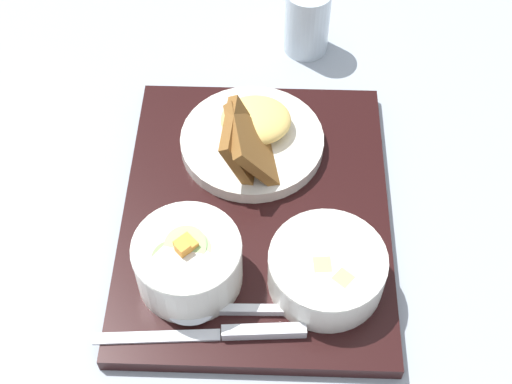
{
  "coord_description": "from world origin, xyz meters",
  "views": [
    {
      "loc": [
        -0.47,
        0.02,
        0.67
      ],
      "look_at": [
        0.0,
        0.0,
        0.05
      ],
      "focal_mm": 50.0,
      "sensor_mm": 36.0,
      "label": 1
    }
  ],
  "objects_px": {
    "plate_main": "(254,138)",
    "glass_water": "(307,24)",
    "bowl_soup": "(327,268)",
    "spoon": "(207,308)",
    "knife": "(234,333)",
    "bowl_salad": "(188,260)"
  },
  "relations": [
    {
      "from": "plate_main",
      "to": "knife",
      "type": "xyz_separation_m",
      "value": [
        -0.24,
        0.03,
        -0.01
      ]
    },
    {
      "from": "bowl_soup",
      "to": "spoon",
      "type": "height_order",
      "value": "bowl_soup"
    },
    {
      "from": "bowl_salad",
      "to": "spoon",
      "type": "height_order",
      "value": "bowl_salad"
    },
    {
      "from": "plate_main",
      "to": "glass_water",
      "type": "relative_size",
      "value": 1.84
    },
    {
      "from": "plate_main",
      "to": "knife",
      "type": "relative_size",
      "value": 0.81
    },
    {
      "from": "glass_water",
      "to": "bowl_salad",
      "type": "bearing_deg",
      "value": 157.04
    },
    {
      "from": "bowl_soup",
      "to": "spoon",
      "type": "bearing_deg",
      "value": 103.19
    },
    {
      "from": "plate_main",
      "to": "bowl_soup",
      "type": "bearing_deg",
      "value": -160.71
    },
    {
      "from": "bowl_soup",
      "to": "knife",
      "type": "xyz_separation_m",
      "value": [
        -0.06,
        0.1,
        -0.02
      ]
    },
    {
      "from": "bowl_soup",
      "to": "plate_main",
      "type": "bearing_deg",
      "value": 19.29
    },
    {
      "from": "bowl_soup",
      "to": "spoon",
      "type": "xyz_separation_m",
      "value": [
        -0.03,
        0.12,
        -0.02
      ]
    },
    {
      "from": "plate_main",
      "to": "glass_water",
      "type": "height_order",
      "value": "plate_main"
    },
    {
      "from": "knife",
      "to": "plate_main",
      "type": "bearing_deg",
      "value": -96.64
    },
    {
      "from": "knife",
      "to": "bowl_soup",
      "type": "bearing_deg",
      "value": -148.89
    },
    {
      "from": "bowl_salad",
      "to": "glass_water",
      "type": "distance_m",
      "value": 0.4
    },
    {
      "from": "plate_main",
      "to": "spoon",
      "type": "xyz_separation_m",
      "value": [
        -0.22,
        0.06,
        -0.01
      ]
    },
    {
      "from": "bowl_soup",
      "to": "knife",
      "type": "bearing_deg",
      "value": 120.24
    },
    {
      "from": "knife",
      "to": "glass_water",
      "type": "distance_m",
      "value": 0.45
    },
    {
      "from": "glass_water",
      "to": "bowl_soup",
      "type": "bearing_deg",
      "value": 177.66
    },
    {
      "from": "bowl_salad",
      "to": "spoon",
      "type": "bearing_deg",
      "value": -156.48
    },
    {
      "from": "bowl_soup",
      "to": "knife",
      "type": "distance_m",
      "value": 0.11
    },
    {
      "from": "plate_main",
      "to": "glass_water",
      "type": "xyz_separation_m",
      "value": [
        0.19,
        -0.08,
        0.0
      ]
    }
  ]
}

